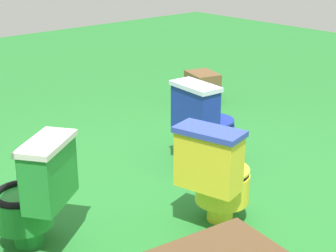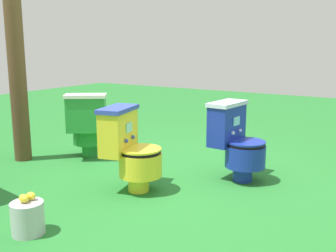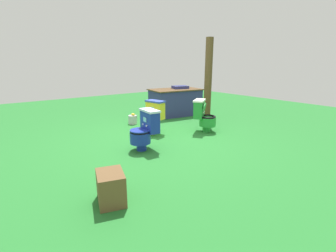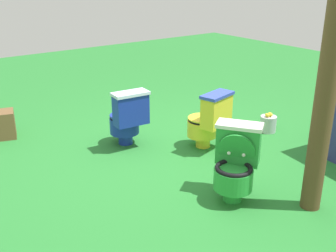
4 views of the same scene
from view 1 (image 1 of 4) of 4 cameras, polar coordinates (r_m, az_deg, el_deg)
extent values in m
plane|color=#26752D|center=(3.93, 2.03, -7.94)|extent=(14.00, 14.00, 0.00)
cylinder|color=#192D9E|center=(4.53, 4.64, -3.03)|extent=(0.19, 0.19, 0.14)
cylinder|color=#192D9E|center=(4.48, 4.90, -0.97)|extent=(0.40, 0.40, 0.20)
torus|color=black|center=(4.44, 4.94, 0.38)|extent=(0.38, 0.38, 0.04)
cylinder|color=silver|center=(4.46, 4.92, -0.25)|extent=(0.26, 0.26, 0.01)
cube|color=#192D9E|center=(4.26, 2.99, 1.76)|extent=(0.22, 0.42, 0.37)
cube|color=silver|center=(4.20, 3.04, 4.38)|extent=(0.25, 0.45, 0.04)
cube|color=#8CE0E5|center=(4.31, 4.03, 2.64)|extent=(0.02, 0.11, 0.08)
cylinder|color=#192D9E|center=(4.43, 4.95, 0.64)|extent=(0.39, 0.39, 0.02)
sphere|color=silver|center=(4.40, 3.45, 1.63)|extent=(0.04, 0.04, 0.04)
sphere|color=silver|center=(4.30, 4.65, 1.15)|extent=(0.04, 0.04, 0.04)
cylinder|color=green|center=(3.49, -15.03, -11.31)|extent=(0.25, 0.25, 0.14)
cylinder|color=green|center=(3.42, -15.59, -8.82)|extent=(0.52, 0.52, 0.20)
torus|color=black|center=(3.37, -15.77, -7.15)|extent=(0.49, 0.49, 0.04)
cylinder|color=white|center=(3.39, -15.69, -7.93)|extent=(0.33, 0.33, 0.01)
cube|color=green|center=(3.21, -12.88, -5.21)|extent=(0.44, 0.39, 0.37)
cube|color=white|center=(3.13, -13.17, -1.85)|extent=(0.48, 0.42, 0.04)
cube|color=#8CE0E5|center=(3.23, -14.57, -4.20)|extent=(0.09, 0.07, 0.08)
cylinder|color=green|center=(3.26, -14.45, -5.24)|extent=(0.34, 0.28, 0.35)
sphere|color=white|center=(3.22, -15.04, -6.30)|extent=(0.04, 0.04, 0.04)
sphere|color=white|center=(3.33, -13.93, -5.27)|extent=(0.04, 0.04, 0.04)
cylinder|color=yellow|center=(3.65, 5.72, -9.17)|extent=(0.22, 0.22, 0.14)
cylinder|color=yellow|center=(3.59, 5.97, -6.67)|extent=(0.45, 0.45, 0.20)
torus|color=black|center=(3.54, 6.03, -5.05)|extent=(0.43, 0.43, 0.04)
cylinder|color=#3347B2|center=(3.56, 6.00, -5.81)|extent=(0.29, 0.29, 0.01)
cube|color=yellow|center=(3.31, 4.46, -3.90)|extent=(0.28, 0.44, 0.37)
cube|color=#3347B2|center=(3.24, 4.56, -0.62)|extent=(0.31, 0.47, 0.04)
cube|color=#8CE0E5|center=(3.38, 5.35, -2.54)|extent=(0.03, 0.11, 0.08)
cylinder|color=yellow|center=(3.53, 6.05, -4.73)|extent=(0.44, 0.44, 0.02)
sphere|color=#3347B2|center=(3.45, 4.31, -3.80)|extent=(0.04, 0.04, 0.04)
sphere|color=#3347B2|center=(3.39, 6.36, -4.33)|extent=(0.04, 0.04, 0.04)
cube|color=brown|center=(6.07, 3.78, 4.21)|extent=(0.39, 0.45, 0.36)
camera|label=2|loc=(4.43, 54.78, 3.74)|focal=43.07mm
camera|label=3|loc=(8.21, -3.17, 18.12)|focal=25.80mm
camera|label=4|loc=(5.41, -56.54, 14.25)|focal=43.81mm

